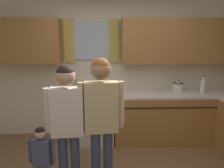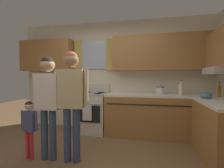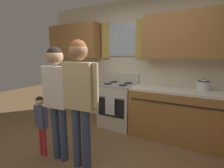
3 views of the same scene
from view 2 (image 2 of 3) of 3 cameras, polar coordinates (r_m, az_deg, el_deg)
The scene contains 10 objects.
back_wall_unit at distance 4.06m, azimuth 0.32°, elevation 5.86°, with size 4.60×0.42×2.60m.
kitchen_counter_run at distance 3.52m, azimuth 21.21°, elevation -11.27°, with size 2.32×1.84×0.90m.
stove_oven at distance 3.99m, azimuth -6.60°, elevation -9.20°, with size 0.67×0.67×1.10m.
bottle_milk_white at distance 3.71m, azimuth 22.17°, elevation -1.66°, with size 0.08×0.08×0.31m.
bottle_oil_amber at distance 3.81m, azimuth 32.43°, elevation -1.93°, with size 0.06×0.06×0.29m.
stovetop_kettle at distance 3.80m, azimuth 16.00°, elevation -1.85°, with size 0.27×0.20×0.21m.
mixing_bowl at distance 3.39m, azimuth 29.08°, elevation -3.42°, with size 0.20×0.20×0.10m.
adult_holding_child at distance 2.75m, azimuth -20.78°, elevation -3.59°, with size 0.49×0.21×1.58m.
adult_in_plaid at distance 2.57m, azimuth -13.52°, elevation -2.91°, with size 0.51×0.22×1.65m.
small_child at distance 2.95m, azimuth -26.16°, elevation -11.75°, with size 0.31×0.12×0.90m.
Camera 2 is at (0.89, -2.15, 1.28)m, focal length 27.12 mm.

